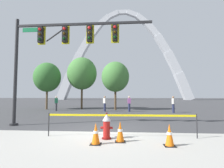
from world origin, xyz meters
TOP-DOWN VIEW (x-y plane):
  - ground_plane at (0.00, 0.00)m, footprint 240.00×240.00m
  - sidewalk_near_curb at (0.00, -4.05)m, footprint 40.00×8.00m
  - fire_hydrant at (0.42, -1.32)m, footprint 0.46×0.48m
  - caution_tape_barrier at (0.95, -1.01)m, footprint 5.85×0.10m
  - traffic_cone_by_hydrant at (2.56, -2.12)m, footprint 0.36×0.36m
  - traffic_cone_mid_sidewalk at (0.95, -1.72)m, footprint 0.36×0.36m
  - traffic_cone_curb_edge at (0.15, -2.10)m, footprint 0.36×0.36m
  - traffic_signal_gantry at (-2.64, 1.35)m, footprint 7.82×0.44m
  - monument_arch at (0.00, 63.62)m, footprint 54.85×3.30m
  - tree_far_left at (-8.38, 12.64)m, footprint 3.24×3.24m
  - tree_left_mid at (-4.33, 13.61)m, footprint 3.68×3.68m
  - tree_center_left at (-0.07, 12.41)m, footprint 3.21×3.21m
  - pedestrian_walking_left at (-1.06, 10.40)m, footprint 0.39×0.38m
  - pedestrian_standing_center at (-6.38, 10.63)m, footprint 0.39×0.31m
  - pedestrian_walking_right at (5.68, 9.40)m, footprint 0.34×0.39m
  - pedestrian_near_trees at (1.48, 10.26)m, footprint 0.35×0.22m

SIDE VIEW (x-z plane):
  - ground_plane at x=0.00m, z-range 0.00..0.00m
  - sidewalk_near_curb at x=0.00m, z-range 0.00..0.01m
  - traffic_cone_by_hydrant at x=2.56m, z-range -0.01..0.72m
  - traffic_cone_mid_sidewalk at x=0.95m, z-range -0.01..0.72m
  - traffic_cone_curb_edge at x=0.15m, z-range -0.01..0.72m
  - fire_hydrant at x=0.42m, z-range -0.03..0.96m
  - caution_tape_barrier at x=0.95m, z-range 0.19..1.13m
  - pedestrian_walking_left at x=-1.06m, z-range 0.02..1.61m
  - pedestrian_standing_center at x=-6.38m, z-range 0.02..1.61m
  - pedestrian_walking_right at x=5.68m, z-range 0.02..1.61m
  - pedestrian_near_trees at x=1.48m, z-range 0.02..1.61m
  - tree_center_left at x=-0.07m, z-range 1.03..6.64m
  - tree_far_left at x=-8.38m, z-range 1.04..6.71m
  - traffic_signal_gantry at x=-2.64m, z-range 1.40..7.40m
  - tree_left_mid at x=-4.33m, z-range 1.19..7.63m
  - monument_arch at x=0.00m, z-range -2.21..35.67m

